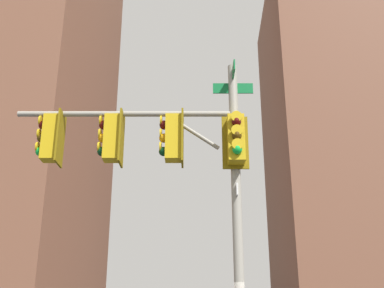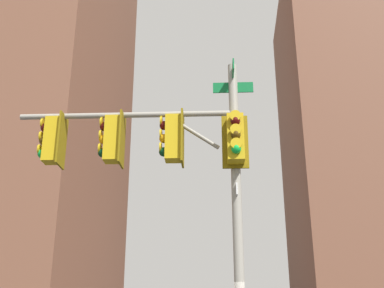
{
  "view_description": "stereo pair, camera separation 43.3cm",
  "coord_description": "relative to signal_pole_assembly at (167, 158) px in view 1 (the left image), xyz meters",
  "views": [
    {
      "loc": [
        0.18,
        9.8,
        1.63
      ],
      "look_at": [
        0.53,
        0.08,
        5.32
      ],
      "focal_mm": 46.32,
      "sensor_mm": 36.0,
      "label": 1
    },
    {
      "loc": [
        -0.25,
        9.77,
        1.63
      ],
      "look_at": [
        0.53,
        0.08,
        5.32
      ],
      "focal_mm": 46.32,
      "sensor_mm": 36.0,
      "label": 2
    }
  ],
  "objects": [
    {
      "name": "signal_pole_assembly",
      "position": [
        0.0,
        0.0,
        0.0
      ],
      "size": [
        5.09,
        1.14,
        7.17
      ],
      "rotation": [
        0.0,
        0.0,
        0.03
      ],
      "color": "#9E998C",
      "rests_on": "ground_plane"
    }
  ]
}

